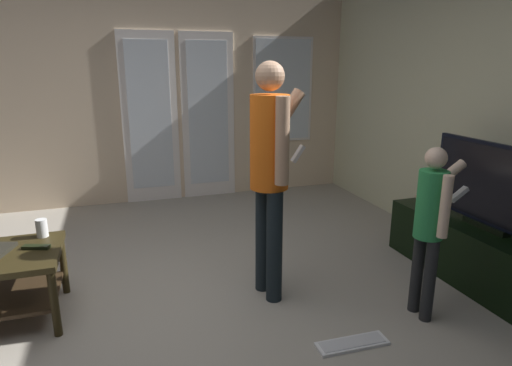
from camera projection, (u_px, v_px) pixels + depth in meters
ground_plane at (161, 323)px, 2.81m from camera, size 5.51×5.59×0.02m
wall_back_with_doors at (138, 95)px, 5.04m from camera, size 5.51×0.09×2.63m
tv_stand at (482, 256)px, 3.25m from camera, size 0.45×1.63×0.45m
flat_screen_tv at (491, 186)px, 3.11m from camera, size 0.08×1.07×0.64m
person_adult at (271, 162)px, 2.91m from camera, size 0.49×0.49×1.64m
person_child at (431, 218)px, 2.72m from camera, size 0.48×0.31×1.14m
loose_keyboard at (352, 343)px, 2.58m from camera, size 0.44×0.14×0.02m
cup_near_edge at (42, 228)px, 2.97m from camera, size 0.08×0.08×0.13m
tv_remote_black at (36, 247)px, 2.79m from camera, size 0.18×0.10×0.02m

